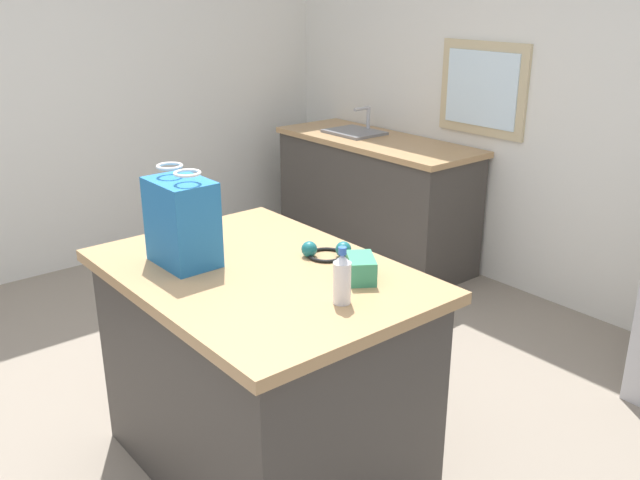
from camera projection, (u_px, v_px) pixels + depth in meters
name	position (u px, v px, depth m)	size (l,w,h in m)	color
ground	(222.00, 443.00, 3.07)	(6.01, 6.01, 0.00)	gray
back_wall	(566.00, 102.00, 4.11)	(5.01, 0.13, 2.53)	silver
left_wall	(7.00, 94.00, 4.44)	(0.10, 4.96, 2.53)	silver
kitchen_island	(263.00, 372.00, 2.77)	(1.30, 0.92, 0.90)	#423D38
sink_counter	(374.00, 197.00, 5.08)	(1.60, 0.61, 1.08)	#423D38
shopping_bag	(182.00, 222.00, 2.63)	(0.27, 0.19, 0.38)	#236BAD
small_box	(361.00, 268.00, 2.52)	(0.16, 0.09, 0.09)	#388E66
bottle	(342.00, 279.00, 2.31)	(0.06, 0.06, 0.20)	white
ear_defenders	(326.00, 251.00, 2.74)	(0.21, 0.21, 0.06)	black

